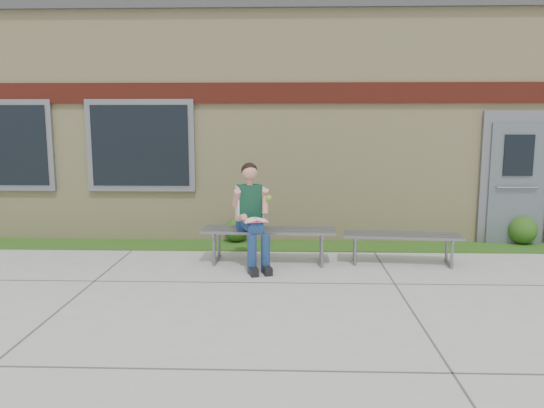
{
  "coord_description": "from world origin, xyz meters",
  "views": [
    {
      "loc": [
        -0.4,
        -6.27,
        2.12
      ],
      "look_at": [
        -0.66,
        1.7,
        0.87
      ],
      "focal_mm": 35.0,
      "sensor_mm": 36.0,
      "label": 1
    }
  ],
  "objects": [
    {
      "name": "shrub_east",
      "position": [
        3.65,
        2.85,
        0.26
      ],
      "size": [
        0.48,
        0.48,
        0.48
      ],
      "primitive_type": "sphere",
      "color": "#194D14",
      "rests_on": "grass_strip"
    },
    {
      "name": "girl",
      "position": [
        -0.94,
        1.33,
        0.8
      ],
      "size": [
        0.63,
        0.95,
        1.52
      ],
      "rotation": [
        0.0,
        0.0,
        0.27
      ],
      "color": "navy",
      "rests_on": "ground"
    },
    {
      "name": "bench_left",
      "position": [
        -0.7,
        1.55,
        0.4
      ],
      "size": [
        2.01,
        0.62,
        0.52
      ],
      "rotation": [
        0.0,
        0.0,
        -0.03
      ],
      "color": "slate",
      "rests_on": "ground"
    },
    {
      "name": "ground",
      "position": [
        0.0,
        0.0,
        0.0
      ],
      "size": [
        80.0,
        80.0,
        0.0
      ],
      "primitive_type": "plane",
      "color": "#9E9E99",
      "rests_on": "ground"
    },
    {
      "name": "grass_strip",
      "position": [
        0.0,
        2.6,
        0.01
      ],
      "size": [
        16.0,
        0.8,
        0.02
      ],
      "primitive_type": "cube",
      "color": "#194D14",
      "rests_on": "ground"
    },
    {
      "name": "bench_right",
      "position": [
        1.3,
        1.55,
        0.35
      ],
      "size": [
        1.77,
        0.64,
        0.45
      ],
      "rotation": [
        0.0,
        0.0,
        -0.09
      ],
      "color": "slate",
      "rests_on": "ground"
    },
    {
      "name": "school_building",
      "position": [
        -0.0,
        5.99,
        2.1
      ],
      "size": [
        16.2,
        6.22,
        4.2
      ],
      "color": "beige",
      "rests_on": "ground"
    },
    {
      "name": "shrub_mid",
      "position": [
        -1.32,
        2.85,
        0.22
      ],
      "size": [
        0.41,
        0.41,
        0.41
      ],
      "primitive_type": "sphere",
      "color": "#194D14",
      "rests_on": "grass_strip"
    }
  ]
}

